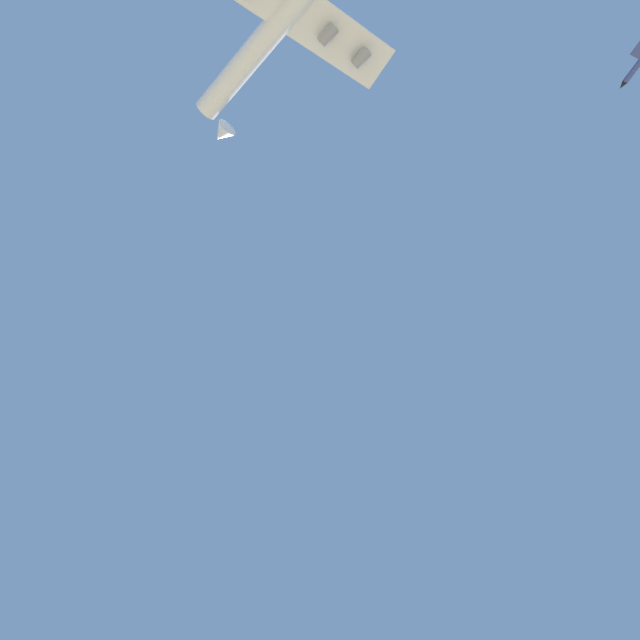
% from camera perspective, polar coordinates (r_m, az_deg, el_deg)
% --- Properties ---
extents(carrier_jet, '(73.32, 58.67, 22.21)m').
position_cam_1_polar(carrier_jet, '(149.18, -3.51, 31.69)').
color(carrier_jet, white).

